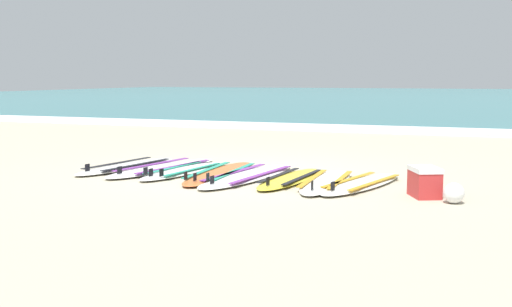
% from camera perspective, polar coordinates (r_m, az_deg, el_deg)
% --- Properties ---
extents(ground_plane, '(80.00, 80.00, 0.00)m').
position_cam_1_polar(ground_plane, '(9.41, -1.40, -1.84)').
color(ground_plane, '#B7AD93').
extents(sea, '(80.00, 60.00, 0.10)m').
position_cam_1_polar(sea, '(46.14, 16.07, 5.17)').
color(sea, teal).
rests_on(sea, ground).
extents(wave_foam_strip, '(80.00, 1.35, 0.11)m').
position_cam_1_polar(wave_foam_strip, '(17.07, 8.61, 2.35)').
color(wave_foam_strip, white).
rests_on(wave_foam_strip, ground).
extents(surfboard_0, '(0.94, 2.32, 0.18)m').
position_cam_1_polar(surfboard_0, '(10.11, -12.05, -1.16)').
color(surfboard_0, white).
rests_on(surfboard_0, ground).
extents(surfboard_1, '(1.13, 2.58, 0.18)m').
position_cam_1_polar(surfboard_1, '(9.82, -8.72, -1.33)').
color(surfboard_1, white).
rests_on(surfboard_1, ground).
extents(surfboard_2, '(0.80, 2.13, 0.18)m').
position_cam_1_polar(surfboard_2, '(9.45, -6.87, -1.63)').
color(surfboard_2, white).
rests_on(surfboard_2, ground).
extents(surfboard_3, '(0.68, 2.44, 0.18)m').
position_cam_1_polar(surfboard_3, '(9.18, -3.37, -1.85)').
color(surfboard_3, orange).
rests_on(surfboard_3, ground).
extents(surfboard_4, '(0.99, 2.63, 0.18)m').
position_cam_1_polar(surfboard_4, '(8.93, -0.72, -2.10)').
color(surfboard_4, white).
rests_on(surfboard_4, ground).
extents(surfboard_5, '(0.69, 2.08, 0.18)m').
position_cam_1_polar(surfboard_5, '(8.68, 3.28, -2.38)').
color(surfboard_5, yellow).
rests_on(surfboard_5, ground).
extents(surfboard_6, '(0.60, 2.18, 0.18)m').
position_cam_1_polar(surfboard_6, '(8.48, 6.64, -2.64)').
color(surfboard_6, white).
rests_on(surfboard_6, ground).
extents(surfboard_7, '(1.08, 2.20, 0.18)m').
position_cam_1_polar(surfboard_7, '(8.39, 9.96, -2.81)').
color(surfboard_7, silver).
rests_on(surfboard_7, ground).
extents(cooler_box, '(0.48, 0.55, 0.38)m').
position_cam_1_polar(cooler_box, '(7.79, 15.62, -2.58)').
color(cooler_box, red).
rests_on(cooler_box, ground).
extents(beach_ball, '(0.25, 0.25, 0.25)m').
position_cam_1_polar(beach_ball, '(7.51, 18.17, -3.57)').
color(beach_ball, white).
rests_on(beach_ball, ground).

